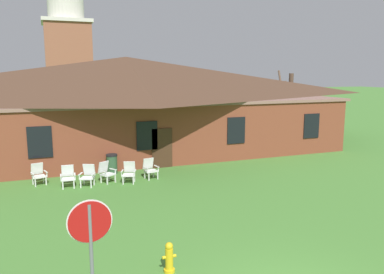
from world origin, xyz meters
name	(u,v)px	position (x,y,z in m)	size (l,w,h in m)	color
brick_building	(127,104)	(0.00, 17.80, 3.03)	(26.75, 10.40, 5.94)	brown
dome_tower	(68,51)	(-2.23, 38.90, 7.33)	(5.18, 5.18, 16.28)	#93563D
stop_sign	(91,242)	(-4.13, 0.49, 1.98)	(0.81, 0.08, 2.77)	slate
lawn_chair_by_porch	(38,173)	(-5.28, 11.82, 0.50)	(0.74, 0.78, 0.96)	silver
lawn_chair_near_door	(68,176)	(-4.05, 10.94, 0.50)	(0.66, 0.68, 0.96)	white
lawn_chair_left_end	(88,175)	(-3.21, 10.80, 0.50)	(0.79, 0.83, 0.96)	white
lawn_chair_middle	(106,172)	(-2.38, 11.07, 0.50)	(0.83, 0.86, 0.96)	white
lawn_chair_right_end	(129,172)	(-1.40, 10.66, 0.50)	(0.76, 0.82, 0.96)	silver
lawn_chair_far_side	(150,168)	(-0.34, 10.99, 0.50)	(0.72, 0.76, 0.96)	silver
bare_tree_beside_building	(290,101)	(13.42, 19.57, 2.72)	(1.80, 2.13, 5.15)	brown
fire_hydrant	(169,258)	(-2.07, 2.41, 0.38)	(0.36, 0.28, 0.79)	gold
trash_bin	(112,164)	(-1.88, 12.50, 0.50)	(0.56, 0.56, 0.98)	#335638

